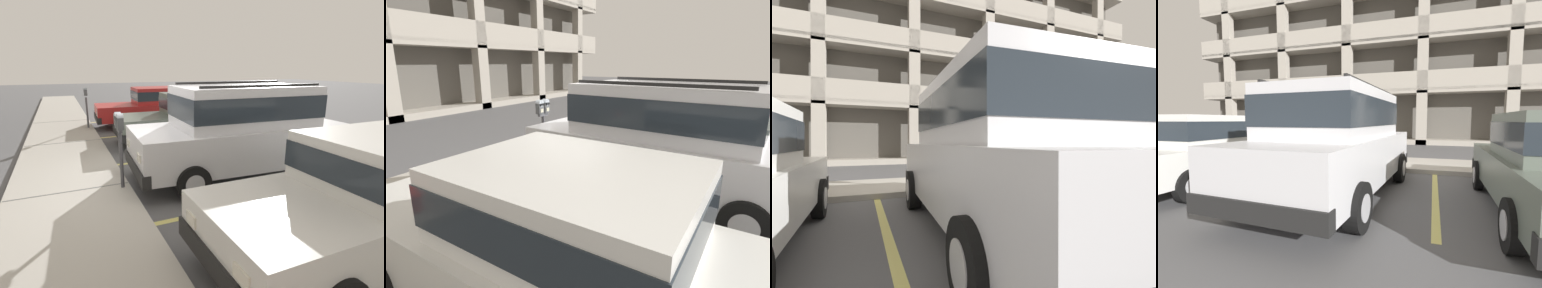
{
  "view_description": "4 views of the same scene",
  "coord_description": "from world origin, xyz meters",
  "views": [
    {
      "loc": [
        -5.62,
        1.3,
        2.37
      ],
      "look_at": [
        0.02,
        -1.19,
        0.77
      ],
      "focal_mm": 28.0,
      "sensor_mm": 36.0,
      "label": 1
    },
    {
      "loc": [
        -5.17,
        -3.68,
        2.32
      ],
      "look_at": [
        -0.32,
        -0.63,
        0.75
      ],
      "focal_mm": 28.0,
      "sensor_mm": 36.0,
      "label": 2
    },
    {
      "loc": [
        -1.88,
        -5.26,
        1.16
      ],
      "look_at": [
        -0.06,
        -0.76,
        1.13
      ],
      "focal_mm": 24.0,
      "sensor_mm": 36.0,
      "label": 3
    },
    {
      "loc": [
        1.5,
        -6.83,
        1.43
      ],
      "look_at": [
        -0.39,
        -1.01,
        0.87
      ],
      "focal_mm": 24.0,
      "sensor_mm": 36.0,
      "label": 4
    }
  ],
  "objects": [
    {
      "name": "sidewalk",
      "position": [
        0.0,
        1.3,
        0.06
      ],
      "size": [
        40.0,
        2.2,
        0.12
      ],
      "color": "#ADA89E",
      "rests_on": "ground_plane"
    },
    {
      "name": "parking_garage",
      "position": [
        0.84,
        13.98,
        9.03
      ],
      "size": [
        32.0,
        10.0,
        19.25
      ],
      "color": "#5C5851",
      "rests_on": "ground_plane"
    },
    {
      "name": "fire_hydrant",
      "position": [
        -5.11,
        0.65,
        0.46
      ],
      "size": [
        0.3,
        0.3,
        0.7
      ],
      "color": "red",
      "rests_on": "sidewalk"
    },
    {
      "name": "red_sedan",
      "position": [
        -3.31,
        -2.27,
        0.82
      ],
      "size": [
        1.86,
        4.49,
        1.54
      ],
      "rotation": [
        0.0,
        0.0,
        -0.01
      ],
      "color": "silver",
      "rests_on": "ground_plane"
    },
    {
      "name": "ground_plane",
      "position": [
        0.0,
        0.0,
        -0.05
      ],
      "size": [
        80.0,
        80.0,
        0.1
      ],
      "color": "#565659"
    },
    {
      "name": "parking_meter_near",
      "position": [
        -0.18,
        0.35,
        1.19
      ],
      "size": [
        0.35,
        0.12,
        1.44
      ],
      "color": "#47474C",
      "rests_on": "sidewalk"
    },
    {
      "name": "silver_suv",
      "position": [
        -0.2,
        -2.29,
        1.09
      ],
      "size": [
        2.2,
        4.88,
        2.03
      ],
      "rotation": [
        0.0,
        0.0,
        -0.05
      ],
      "color": "silver",
      "rests_on": "ground_plane"
    },
    {
      "name": "parking_stall_lines",
      "position": [
        1.57,
        -1.4,
        0.0
      ],
      "size": [
        12.72,
        4.8,
        0.01
      ],
      "color": "#DBD16B",
      "rests_on": "ground_plane"
    }
  ]
}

